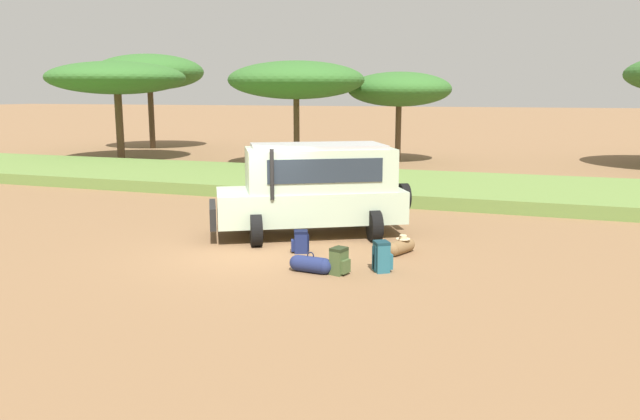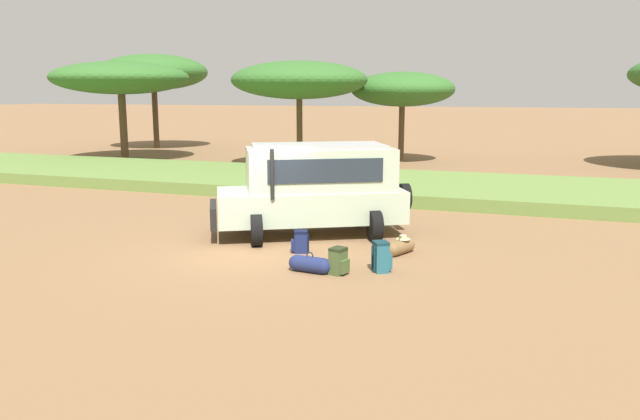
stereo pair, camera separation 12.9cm
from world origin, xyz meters
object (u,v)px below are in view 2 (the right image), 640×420
at_px(backpack_beside_front_wheel, 339,261).
at_px(acacia_tree_left_mid, 121,78).
at_px(duffel_bag_low_black_case, 401,247).
at_px(duffel_bag_soft_canvas, 310,264).
at_px(acacia_tree_right_mid, 402,89).
at_px(backpack_near_rear_wheel, 300,242).
at_px(safari_vehicle, 315,187).
at_px(backpack_cluster_center, 381,257).
at_px(acacia_tree_centre_back, 299,80).
at_px(acacia_tree_far_left, 153,72).

height_order(backpack_beside_front_wheel, acacia_tree_left_mid, acacia_tree_left_mid).
distance_m(duffel_bag_low_black_case, duffel_bag_soft_canvas, 2.62).
bearing_deg(acacia_tree_left_mid, duffel_bag_low_black_case, -38.39).
bearing_deg(acacia_tree_right_mid, duffel_bag_low_black_case, -77.53).
distance_m(duffel_bag_low_black_case, acacia_tree_left_mid, 24.91).
distance_m(backpack_near_rear_wheel, acacia_tree_right_mid, 20.84).
xyz_separation_m(safari_vehicle, backpack_cluster_center, (2.55, -2.81, -0.97)).
xyz_separation_m(duffel_bag_soft_canvas, acacia_tree_left_mid, (-17.74, 17.39, 4.38)).
bearing_deg(backpack_cluster_center, acacia_tree_right_mid, 101.39).
bearing_deg(acacia_tree_centre_back, duffel_bag_soft_canvas, -67.78).
relative_size(duffel_bag_soft_canvas, acacia_tree_centre_back, 0.14).
xyz_separation_m(backpack_beside_front_wheel, backpack_cluster_center, (0.80, 0.49, 0.04)).
bearing_deg(acacia_tree_left_mid, backpack_beside_front_wheel, -43.34).
xyz_separation_m(safari_vehicle, acacia_tree_left_mid, (-16.61, 14.02, 3.26)).
bearing_deg(backpack_cluster_center, duffel_bag_soft_canvas, -158.48).
height_order(backpack_beside_front_wheel, backpack_near_rear_wheel, backpack_beside_front_wheel).
relative_size(safari_vehicle, backpack_cluster_center, 8.01).
height_order(safari_vehicle, duffel_bag_soft_canvas, safari_vehicle).
relative_size(safari_vehicle, backpack_near_rear_wheel, 9.95).
height_order(backpack_beside_front_wheel, acacia_tree_right_mid, acacia_tree_right_mid).
height_order(acacia_tree_left_mid, acacia_tree_right_mid, acacia_tree_left_mid).
bearing_deg(acacia_tree_right_mid, backpack_beside_front_wheel, -80.89).
distance_m(safari_vehicle, acacia_tree_left_mid, 21.97).
relative_size(backpack_cluster_center, acacia_tree_left_mid, 0.09).
bearing_deg(acacia_tree_far_left, safari_vehicle, -47.65).
bearing_deg(duffel_bag_low_black_case, acacia_tree_far_left, 134.36).
bearing_deg(acacia_tree_right_mid, backpack_cluster_center, -78.61).
xyz_separation_m(backpack_near_rear_wheel, acacia_tree_far_left, (-19.89, 23.34, 4.86)).
xyz_separation_m(backpack_near_rear_wheel, duffel_bag_soft_canvas, (0.81, -1.51, -0.09)).
bearing_deg(acacia_tree_left_mid, acacia_tree_centre_back, 2.35).
relative_size(acacia_tree_far_left, acacia_tree_left_mid, 0.98).
relative_size(safari_vehicle, backpack_beside_front_wheel, 9.26).
xyz_separation_m(backpack_beside_front_wheel, backpack_near_rear_wheel, (-1.43, 1.43, -0.02)).
relative_size(backpack_beside_front_wheel, acacia_tree_left_mid, 0.08).
relative_size(duffel_bag_low_black_case, duffel_bag_soft_canvas, 0.95).
bearing_deg(safari_vehicle, acacia_tree_right_mid, 95.41).
distance_m(safari_vehicle, backpack_near_rear_wheel, 2.16).
distance_m(backpack_beside_front_wheel, duffel_bag_low_black_case, 2.26).
xyz_separation_m(acacia_tree_far_left, acacia_tree_right_mid, (17.81, -2.93, -1.18)).
relative_size(acacia_tree_left_mid, acacia_tree_centre_back, 1.09).
height_order(backpack_near_rear_wheel, duffel_bag_soft_canvas, backpack_near_rear_wheel).
xyz_separation_m(duffel_bag_soft_canvas, acacia_tree_centre_back, (-7.28, 17.82, 4.21)).
bearing_deg(acacia_tree_far_left, acacia_tree_right_mid, -9.34).
height_order(acacia_tree_left_mid, acacia_tree_centre_back, acacia_tree_left_mid).
bearing_deg(acacia_tree_left_mid, acacia_tree_right_mid, 16.94).
relative_size(safari_vehicle, acacia_tree_far_left, 0.72).
relative_size(duffel_bag_soft_canvas, acacia_tree_left_mid, 0.13).
distance_m(backpack_beside_front_wheel, acacia_tree_centre_back, 19.85).
bearing_deg(acacia_tree_centre_back, acacia_tree_left_mid, -177.65).
distance_m(backpack_beside_front_wheel, acacia_tree_left_mid, 25.59).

